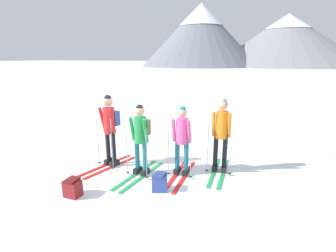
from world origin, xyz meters
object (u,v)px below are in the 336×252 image
skier_in_pink (182,137)px  skier_in_red (110,126)px  backpack_on_snow_front (73,188)px  skier_in_green (141,136)px  skier_in_orange (221,132)px  backpack_on_snow_beside (160,182)px

skier_in_pink → skier_in_red: bearing=-177.4°
backpack_on_snow_front → skier_in_red: bearing=92.1°
skier_in_green → skier_in_orange: skier_in_orange is taller
skier_in_pink → backpack_on_snow_front: (-1.80, -1.67, -0.74)m
skier_in_pink → backpack_on_snow_beside: (-0.23, -0.89, -0.74)m
skier_in_green → backpack_on_snow_beside: size_ratio=4.66×
skier_in_red → backpack_on_snow_front: size_ratio=4.84×
skier_in_orange → skier_in_red: bearing=-169.1°
skier_in_orange → backpack_on_snow_beside: size_ratio=4.76×
skier_in_red → backpack_on_snow_front: 1.81m
skier_in_green → backpack_on_snow_front: 1.80m
skier_in_pink → backpack_on_snow_beside: size_ratio=4.47×
skier_in_red → backpack_on_snow_beside: bearing=-26.3°
backpack_on_snow_front → backpack_on_snow_beside: same height
skier_in_orange → backpack_on_snow_front: size_ratio=4.79×
skier_in_red → backpack_on_snow_beside: skier_in_red is taller
backpack_on_snow_beside → skier_in_pink: bearing=75.8°
skier_in_pink → skier_in_orange: size_ratio=0.94×
skier_in_green → backpack_on_snow_beside: bearing=-40.5°
skier_in_pink → backpack_on_snow_beside: skier_in_pink is taller
backpack_on_snow_front → skier_in_green: bearing=56.7°
skier_in_pink → skier_in_orange: (0.84, 0.44, 0.09)m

